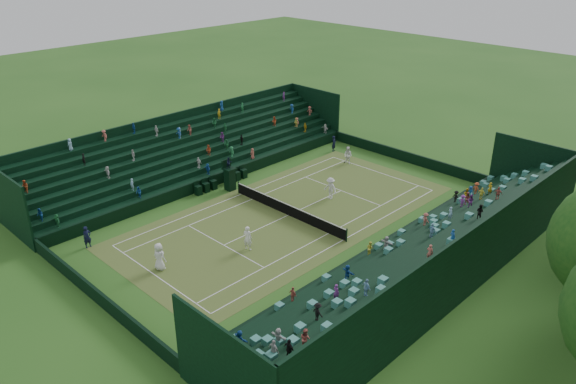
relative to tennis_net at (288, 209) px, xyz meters
name	(u,v)px	position (x,y,z in m)	size (l,w,h in m)	color
ground	(288,215)	(0.00, 0.00, -0.53)	(160.00, 160.00, 0.00)	#295A1C
court_surface	(288,215)	(0.00, 0.00, -0.52)	(12.97, 26.77, 0.01)	#3D7426
perimeter_wall_north	(405,156)	(0.00, 15.88, -0.03)	(17.17, 0.20, 1.00)	black
perimeter_wall_south	(98,296)	(0.00, -15.88, -0.03)	(17.17, 0.20, 1.00)	black
perimeter_wall_east	(378,249)	(8.48, 0.00, -0.03)	(0.20, 31.77, 1.00)	black
perimeter_wall_west	(218,179)	(-8.48, 0.00, -0.03)	(0.20, 31.77, 1.00)	black
north_grandstand	(434,259)	(12.66, 0.00, 1.02)	(6.60, 32.00, 4.90)	black
south_grandstand	(188,155)	(-12.66, 0.00, 1.02)	(6.60, 32.00, 4.90)	black
tennis_net	(288,209)	(0.00, 0.00, 0.00)	(11.67, 0.10, 1.06)	black
umpire_chair	(230,176)	(-6.89, -0.01, 0.73)	(0.93, 0.93, 2.93)	black
courtside_chairs	(222,181)	(-7.99, -0.03, -0.09)	(0.53, 5.50, 1.14)	black
player_near_west	(159,257)	(-0.55, -11.23, 0.43)	(0.93, 0.61, 1.90)	white
player_near_east	(248,238)	(1.61, -5.57, 0.37)	(0.66, 0.43, 1.80)	white
player_far_west	(348,155)	(-3.48, 11.56, 0.31)	(0.81, 0.63, 1.68)	white
player_far_east	(330,188)	(0.34, 4.58, 0.40)	(1.20, 0.69, 1.86)	silver
line_judge_north	(334,144)	(-6.64, 13.26, 0.26)	(0.57, 0.37, 1.57)	black
line_judge_south	(87,237)	(-6.50, -13.13, 0.27)	(0.58, 0.38, 1.60)	black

